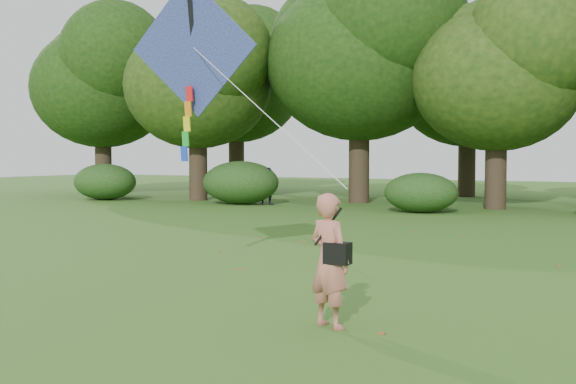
% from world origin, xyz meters
% --- Properties ---
extents(ground, '(100.00, 100.00, 0.00)m').
position_xyz_m(ground, '(0.00, 0.00, 0.00)').
color(ground, '#265114').
rests_on(ground, ground).
extents(man_kite_flyer, '(0.69, 0.57, 1.62)m').
position_xyz_m(man_kite_flyer, '(0.32, 0.01, 0.81)').
color(man_kite_flyer, '#C56F5C').
rests_on(man_kite_flyer, ground).
extents(bystander_left, '(0.95, 0.92, 1.54)m').
position_xyz_m(bystander_left, '(-10.74, 17.96, 0.77)').
color(bystander_left, '#292936').
rests_on(bystander_left, ground).
extents(crossbody_bag, '(0.43, 0.20, 0.68)m').
position_xyz_m(crossbody_bag, '(0.44, -0.02, 0.92)').
color(crossbody_bag, black).
rests_on(crossbody_bag, ground).
extents(flying_kite, '(5.17, 2.82, 3.43)m').
position_xyz_m(flying_kite, '(-3.39, 2.44, 3.87)').
color(flying_kite, '#242E9D').
rests_on(flying_kite, ground).
extents(shrub_band, '(39.15, 3.22, 1.88)m').
position_xyz_m(shrub_band, '(-0.72, 17.60, 0.86)').
color(shrub_band, '#264919').
rests_on(shrub_band, ground).
extents(fallen_leaves, '(9.44, 11.79, 0.01)m').
position_xyz_m(fallen_leaves, '(-0.84, 7.24, 0.01)').
color(fallen_leaves, brown).
rests_on(fallen_leaves, ground).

